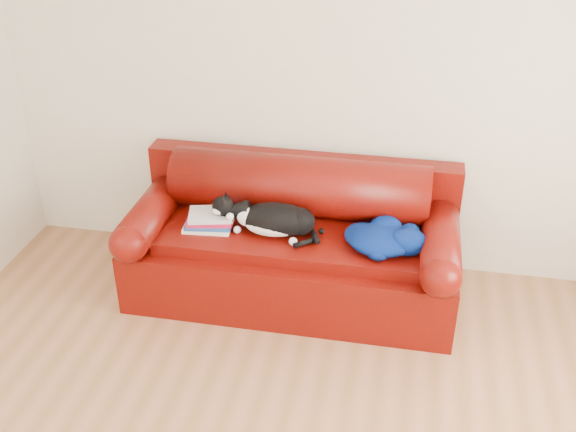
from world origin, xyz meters
name	(u,v)px	position (x,y,z in m)	size (l,w,h in m)	color
room_shell	(297,164)	(0.12, 0.02, 1.67)	(4.52, 4.02, 2.61)	beige
sofa_base	(292,263)	(-0.17, 1.49, 0.24)	(2.10, 0.90, 0.50)	#3D0302
sofa_back	(299,205)	(-0.17, 1.74, 0.54)	(2.10, 1.01, 0.88)	#3D0302
book_stack	(210,220)	(-0.70, 1.42, 0.55)	(0.32, 0.27, 0.10)	white
cat	(276,220)	(-0.26, 1.42, 0.59)	(0.67, 0.29, 0.25)	black
blanket	(384,238)	(0.42, 1.39, 0.57)	(0.56, 0.45, 0.15)	#02094A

